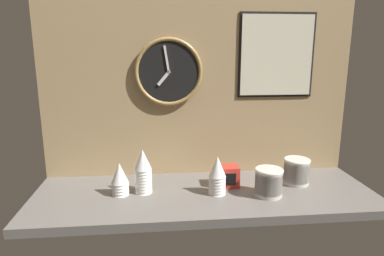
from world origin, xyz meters
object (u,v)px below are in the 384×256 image
(menu_board, at_px, (277,55))
(cup_stack_left, at_px, (120,179))
(cup_stack_center_left, at_px, (143,171))
(wall_clock, at_px, (169,72))
(bowl_stack_far_right, at_px, (296,171))
(cup_stack_center_right, at_px, (217,175))
(napkin_dispenser, at_px, (229,176))
(bowl_stack_right, at_px, (269,182))

(menu_board, bearing_deg, cup_stack_left, -163.23)
(cup_stack_center_left, relative_size, wall_clock, 0.61)
(cup_stack_left, xyz_separation_m, cup_stack_center_left, (0.11, 0.01, 0.03))
(cup_stack_left, xyz_separation_m, bowl_stack_far_right, (0.86, 0.04, -0.01))
(cup_stack_center_left, height_order, menu_board, menu_board)
(bowl_stack_far_right, bearing_deg, cup_stack_center_right, -168.77)
(menu_board, xyz_separation_m, napkin_dispenser, (-0.28, -0.19, -0.57))
(menu_board, bearing_deg, cup_stack_center_left, -161.61)
(bowl_stack_right, bearing_deg, cup_stack_center_right, 169.59)
(cup_stack_center_right, relative_size, bowl_stack_far_right, 1.40)
(cup_stack_center_left, distance_m, wall_clock, 0.51)
(bowl_stack_right, distance_m, bowl_stack_far_right, 0.22)
(cup_stack_left, height_order, wall_clock, wall_clock)
(cup_stack_center_left, height_order, wall_clock, wall_clock)
(cup_stack_left, bearing_deg, napkin_dispenser, 5.42)
(bowl_stack_right, relative_size, bowl_stack_far_right, 1.00)
(cup_stack_left, relative_size, napkin_dispenser, 1.51)
(bowl_stack_right, bearing_deg, bowl_stack_far_right, 34.26)
(bowl_stack_far_right, bearing_deg, menu_board, 108.29)
(bowl_stack_right, bearing_deg, cup_stack_center_left, 170.76)
(cup_stack_center_right, height_order, cup_stack_center_left, cup_stack_center_left)
(cup_stack_center_right, distance_m, cup_stack_center_left, 0.34)
(menu_board, bearing_deg, cup_stack_center_right, -141.24)
(bowl_stack_far_right, height_order, wall_clock, wall_clock)
(cup_stack_left, distance_m, cup_stack_center_left, 0.11)
(cup_stack_center_left, relative_size, bowl_stack_far_right, 1.62)
(cup_stack_center_right, xyz_separation_m, bowl_stack_far_right, (0.41, 0.08, -0.02))
(bowl_stack_far_right, height_order, menu_board, menu_board)
(cup_stack_left, height_order, bowl_stack_right, cup_stack_left)
(cup_stack_left, relative_size, bowl_stack_right, 1.18)
(cup_stack_left, bearing_deg, bowl_stack_far_right, 2.81)
(cup_stack_center_right, distance_m, bowl_stack_far_right, 0.42)
(bowl_stack_far_right, bearing_deg, bowl_stack_right, -145.74)
(cup_stack_left, bearing_deg, cup_stack_center_left, 5.68)
(wall_clock, relative_size, menu_board, 0.80)
(cup_stack_left, relative_size, wall_clock, 0.45)
(wall_clock, bearing_deg, bowl_stack_far_right, -16.89)
(cup_stack_center_right, relative_size, napkin_dispenser, 1.79)
(bowl_stack_right, bearing_deg, cup_stack_left, 173.08)
(cup_stack_center_left, height_order, napkin_dispenser, cup_stack_center_left)
(cup_stack_left, distance_m, napkin_dispenser, 0.52)
(bowl_stack_right, distance_m, napkin_dispenser, 0.21)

